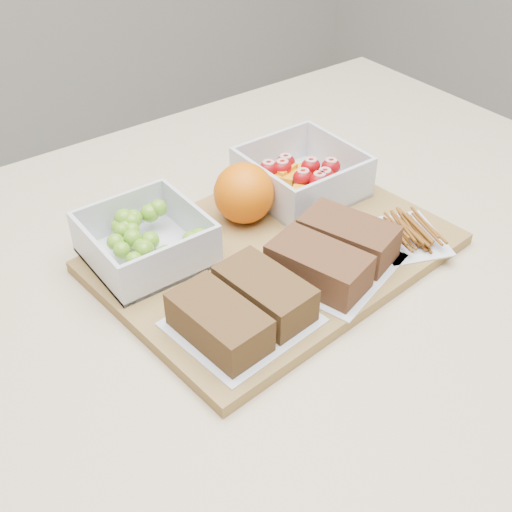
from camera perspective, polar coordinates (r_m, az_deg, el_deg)
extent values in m
cube|color=beige|center=(1.13, 0.65, -19.35)|extent=(1.20, 0.90, 0.90)
cube|color=olive|center=(0.81, 1.71, 0.29)|extent=(0.45, 0.34, 0.02)
cube|color=silver|center=(0.80, -9.62, 0.06)|extent=(0.13, 0.13, 0.01)
cube|color=silver|center=(0.83, -11.96, 3.65)|extent=(0.13, 0.01, 0.06)
cube|color=silver|center=(0.74, -7.41, -0.83)|extent=(0.13, 0.01, 0.06)
cube|color=silver|center=(0.81, -5.82, 3.18)|extent=(0.01, 0.12, 0.06)
cube|color=silver|center=(0.76, -14.03, -0.19)|extent=(0.01, 0.12, 0.06)
sphere|color=#60971F|center=(0.77, -9.92, 0.65)|extent=(0.02, 0.02, 0.02)
sphere|color=#60971F|center=(0.77, -11.86, 0.52)|extent=(0.02, 0.02, 0.02)
sphere|color=#60971F|center=(0.80, -10.95, 3.04)|extent=(0.02, 0.02, 0.02)
sphere|color=#60971F|center=(0.79, -9.39, 1.37)|extent=(0.02, 0.02, 0.02)
sphere|color=#60971F|center=(0.78, -12.38, 1.21)|extent=(0.02, 0.02, 0.02)
sphere|color=#60971F|center=(0.78, -10.25, 0.86)|extent=(0.02, 0.02, 0.02)
sphere|color=#60971F|center=(0.79, -11.85, 2.26)|extent=(0.02, 0.02, 0.02)
sphere|color=#60971F|center=(0.76, -5.08, 1.60)|extent=(0.02, 0.02, 0.02)
sphere|color=#60971F|center=(0.82, -9.42, 3.79)|extent=(0.02, 0.02, 0.02)
sphere|color=#60971F|center=(0.81, -11.66, 3.32)|extent=(0.02, 0.02, 0.02)
sphere|color=#60971F|center=(0.75, -10.79, -0.33)|extent=(0.02, 0.02, 0.02)
sphere|color=#60971F|center=(0.82, -8.69, 4.25)|extent=(0.02, 0.02, 0.02)
sphere|color=#60971F|center=(0.76, -8.02, 0.16)|extent=(0.02, 0.02, 0.02)
sphere|color=#60971F|center=(0.80, -11.49, 2.53)|extent=(0.02, 0.02, 0.02)
sphere|color=#60971F|center=(0.79, -10.92, 1.57)|extent=(0.02, 0.02, 0.02)
sphere|color=#60971F|center=(0.81, -10.83, 3.32)|extent=(0.02, 0.02, 0.02)
sphere|color=#60971F|center=(0.76, -5.74, 1.32)|extent=(0.02, 0.02, 0.02)
sphere|color=#60971F|center=(0.77, -5.33, 0.60)|extent=(0.02, 0.02, 0.02)
sphere|color=#60971F|center=(0.80, -10.97, 2.30)|extent=(0.02, 0.02, 0.02)
sphere|color=#60971F|center=(0.77, -9.94, 0.55)|extent=(0.02, 0.02, 0.02)
sphere|color=#60971F|center=(0.81, -11.95, 2.59)|extent=(0.02, 0.02, 0.02)
cube|color=silver|center=(0.91, 4.00, 5.93)|extent=(0.14, 0.14, 0.01)
cube|color=silver|center=(0.95, 1.36, 9.15)|extent=(0.14, 0.01, 0.06)
cube|color=silver|center=(0.86, 7.05, 5.50)|extent=(0.14, 0.01, 0.06)
cube|color=silver|center=(0.94, 7.34, 8.66)|extent=(0.01, 0.13, 0.06)
cube|color=silver|center=(0.86, 0.53, 6.05)|extent=(0.01, 0.13, 0.06)
cube|color=orange|center=(0.89, 5.19, 6.26)|extent=(0.04, 0.05, 0.01)
cube|color=orange|center=(0.91, 2.44, 7.21)|extent=(0.05, 0.06, 0.01)
cube|color=orange|center=(0.92, 4.41, 7.12)|extent=(0.05, 0.05, 0.01)
cube|color=orange|center=(0.94, 4.53, 7.36)|extent=(0.05, 0.05, 0.01)
cube|color=orange|center=(0.90, 2.49, 7.17)|extent=(0.05, 0.05, 0.01)
cube|color=orange|center=(0.91, 2.33, 7.76)|extent=(0.04, 0.04, 0.01)
cube|color=orange|center=(0.86, 4.38, 5.45)|extent=(0.05, 0.05, 0.01)
cube|color=orange|center=(0.90, 6.14, 6.39)|extent=(0.04, 0.04, 0.01)
cube|color=orange|center=(0.90, 2.88, 6.58)|extent=(0.05, 0.05, 0.01)
ellipsoid|color=#9F070D|center=(0.91, 4.88, 7.96)|extent=(0.03, 0.03, 0.02)
ellipsoid|color=#9F070D|center=(0.88, 6.11, 7.02)|extent=(0.03, 0.03, 0.02)
ellipsoid|color=#9F070D|center=(0.90, 1.12, 7.76)|extent=(0.03, 0.03, 0.02)
ellipsoid|color=#9F070D|center=(0.91, 6.66, 7.90)|extent=(0.03, 0.03, 0.02)
ellipsoid|color=#9F070D|center=(0.90, 2.34, 7.84)|extent=(0.03, 0.03, 0.02)
ellipsoid|color=#9F070D|center=(0.87, 5.64, 6.70)|extent=(0.03, 0.03, 0.02)
ellipsoid|color=#9F070D|center=(0.88, 4.18, 6.99)|extent=(0.03, 0.03, 0.02)
ellipsoid|color=#9F070D|center=(0.91, 2.63, 8.31)|extent=(0.03, 0.03, 0.02)
sphere|color=#DE6105|center=(0.83, -1.08, 5.61)|extent=(0.08, 0.08, 0.08)
cube|color=silver|center=(0.70, -1.21, -5.89)|extent=(0.16, 0.14, 0.00)
cube|color=#543A1C|center=(0.67, -3.33, -5.88)|extent=(0.07, 0.12, 0.04)
cube|color=#543A1C|center=(0.70, 0.76, -3.33)|extent=(0.07, 0.12, 0.04)
cube|color=silver|center=(0.78, 6.79, -0.91)|extent=(0.18, 0.17, 0.00)
cube|color=brown|center=(0.74, 5.57, -0.89)|extent=(0.09, 0.13, 0.04)
cube|color=brown|center=(0.79, 8.17, 1.63)|extent=(0.09, 0.13, 0.04)
cube|color=silver|center=(0.84, 13.27, 1.64)|extent=(0.12, 0.13, 0.00)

